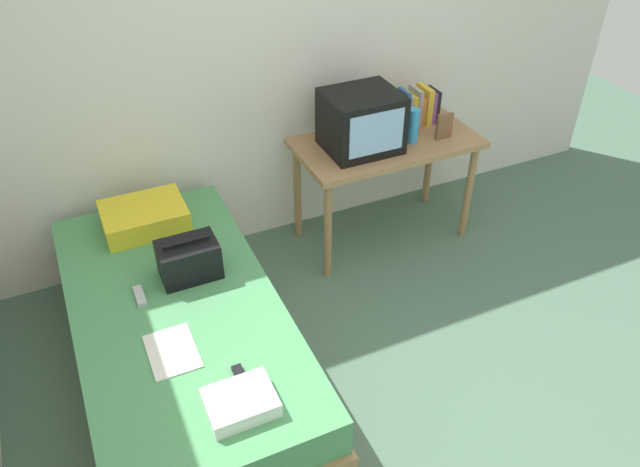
{
  "coord_description": "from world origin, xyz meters",
  "views": [
    {
      "loc": [
        -1.29,
        -1.43,
        2.64
      ],
      "look_at": [
        -0.14,
        1.07,
        0.57
      ],
      "focal_mm": 34.98,
      "sensor_mm": 36.0,
      "label": 1
    }
  ],
  "objects_px": {
    "book_row": "(416,107)",
    "picture_frame": "(444,126)",
    "tv": "(361,121)",
    "water_bottle": "(413,126)",
    "magazine": "(172,351)",
    "pillow": "(144,217)",
    "bed": "(182,343)",
    "desk": "(386,153)",
    "remote_dark": "(242,379)",
    "folded_towel": "(241,402)",
    "remote_silver": "(140,296)",
    "handbag": "(189,259)"
  },
  "relations": [
    {
      "from": "book_row",
      "to": "picture_frame",
      "type": "relative_size",
      "value": 1.71
    },
    {
      "from": "magazine",
      "to": "remote_silver",
      "type": "bearing_deg",
      "value": 97.8
    },
    {
      "from": "tv",
      "to": "water_bottle",
      "type": "height_order",
      "value": "tv"
    },
    {
      "from": "remote_silver",
      "to": "book_row",
      "type": "bearing_deg",
      "value": 19.5
    },
    {
      "from": "remote_dark",
      "to": "remote_silver",
      "type": "xyz_separation_m",
      "value": [
        -0.29,
        0.7,
        0.0
      ]
    },
    {
      "from": "water_bottle",
      "to": "handbag",
      "type": "xyz_separation_m",
      "value": [
        -1.56,
        -0.43,
        -0.22
      ]
    },
    {
      "from": "picture_frame",
      "to": "handbag",
      "type": "height_order",
      "value": "picture_frame"
    },
    {
      "from": "bed",
      "to": "tv",
      "type": "height_order",
      "value": "tv"
    },
    {
      "from": "water_bottle",
      "to": "pillow",
      "type": "relative_size",
      "value": 0.48
    },
    {
      "from": "tv",
      "to": "remote_dark",
      "type": "xyz_separation_m",
      "value": [
        -1.22,
        -1.26,
        -0.38
      ]
    },
    {
      "from": "tv",
      "to": "remote_silver",
      "type": "height_order",
      "value": "tv"
    },
    {
      "from": "pillow",
      "to": "magazine",
      "type": "bearing_deg",
      "value": -95.5
    },
    {
      "from": "remote_silver",
      "to": "folded_towel",
      "type": "relative_size",
      "value": 0.51
    },
    {
      "from": "tv",
      "to": "water_bottle",
      "type": "xyz_separation_m",
      "value": [
        0.33,
        -0.06,
        -0.07
      ]
    },
    {
      "from": "tv",
      "to": "book_row",
      "type": "relative_size",
      "value": 1.54
    },
    {
      "from": "pillow",
      "to": "remote_dark",
      "type": "bearing_deg",
      "value": -84.07
    },
    {
      "from": "book_row",
      "to": "handbag",
      "type": "distance_m",
      "value": 1.85
    },
    {
      "from": "magazine",
      "to": "water_bottle",
      "type": "bearing_deg",
      "value": 27.15
    },
    {
      "from": "desk",
      "to": "tv",
      "type": "xyz_separation_m",
      "value": [
        -0.2,
        -0.02,
        0.27
      ]
    },
    {
      "from": "picture_frame",
      "to": "handbag",
      "type": "relative_size",
      "value": 0.56
    },
    {
      "from": "bed",
      "to": "pillow",
      "type": "distance_m",
      "value": 0.79
    },
    {
      "from": "pillow",
      "to": "handbag",
      "type": "relative_size",
      "value": 1.52
    },
    {
      "from": "tv",
      "to": "picture_frame",
      "type": "relative_size",
      "value": 2.63
    },
    {
      "from": "tv",
      "to": "desk",
      "type": "bearing_deg",
      "value": 4.59
    },
    {
      "from": "water_bottle",
      "to": "picture_frame",
      "type": "distance_m",
      "value": 0.21
    },
    {
      "from": "remote_dark",
      "to": "folded_towel",
      "type": "xyz_separation_m",
      "value": [
        -0.05,
        -0.13,
        0.03
      ]
    },
    {
      "from": "desk",
      "to": "book_row",
      "type": "xyz_separation_m",
      "value": [
        0.29,
        0.13,
        0.21
      ]
    },
    {
      "from": "book_row",
      "to": "handbag",
      "type": "height_order",
      "value": "book_row"
    },
    {
      "from": "bed",
      "to": "magazine",
      "type": "xyz_separation_m",
      "value": [
        -0.09,
        -0.3,
        0.27
      ]
    },
    {
      "from": "picture_frame",
      "to": "remote_dark",
      "type": "relative_size",
      "value": 1.07
    },
    {
      "from": "book_row",
      "to": "water_bottle",
      "type": "bearing_deg",
      "value": -126.2
    },
    {
      "from": "water_bottle",
      "to": "pillow",
      "type": "bearing_deg",
      "value": 176.82
    },
    {
      "from": "bed",
      "to": "remote_dark",
      "type": "bearing_deg",
      "value": -76.03
    },
    {
      "from": "tv",
      "to": "pillow",
      "type": "xyz_separation_m",
      "value": [
        -1.35,
        0.03,
        -0.32
      ]
    },
    {
      "from": "water_bottle",
      "to": "book_row",
      "type": "xyz_separation_m",
      "value": [
        0.15,
        0.21,
        0.0
      ]
    },
    {
      "from": "desk",
      "to": "magazine",
      "type": "bearing_deg",
      "value": -148.91
    },
    {
      "from": "remote_silver",
      "to": "remote_dark",
      "type": "bearing_deg",
      "value": -67.74
    },
    {
      "from": "desk",
      "to": "water_bottle",
      "type": "bearing_deg",
      "value": -30.52
    },
    {
      "from": "desk",
      "to": "bed",
      "type": "bearing_deg",
      "value": -155.95
    },
    {
      "from": "bed",
      "to": "tv",
      "type": "distance_m",
      "value": 1.66
    },
    {
      "from": "tv",
      "to": "magazine",
      "type": "bearing_deg",
      "value": -146.02
    },
    {
      "from": "picture_frame",
      "to": "water_bottle",
      "type": "bearing_deg",
      "value": 167.59
    },
    {
      "from": "picture_frame",
      "to": "remote_silver",
      "type": "relative_size",
      "value": 1.16
    },
    {
      "from": "water_bottle",
      "to": "magazine",
      "type": "distance_m",
      "value": 2.03
    },
    {
      "from": "water_bottle",
      "to": "remote_dark",
      "type": "relative_size",
      "value": 1.41
    },
    {
      "from": "desk",
      "to": "pillow",
      "type": "bearing_deg",
      "value": 179.48
    },
    {
      "from": "bed",
      "to": "remote_silver",
      "type": "relative_size",
      "value": 13.89
    },
    {
      "from": "tv",
      "to": "magazine",
      "type": "height_order",
      "value": "tv"
    },
    {
      "from": "tv",
      "to": "book_row",
      "type": "bearing_deg",
      "value": 16.9
    },
    {
      "from": "desk",
      "to": "remote_dark",
      "type": "xyz_separation_m",
      "value": [
        -1.41,
        -1.28,
        -0.1
      ]
    }
  ]
}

